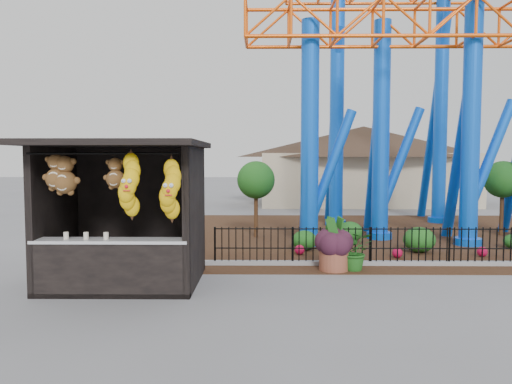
{
  "coord_description": "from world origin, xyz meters",
  "views": [
    {
      "loc": [
        0.01,
        -9.66,
        2.78
      ],
      "look_at": [
        -0.13,
        1.5,
        2.0
      ],
      "focal_mm": 35.0,
      "sensor_mm": 36.0,
      "label": 1
    }
  ],
  "objects_px": {
    "prize_booth": "(122,216)",
    "terracotta_planter": "(334,259)",
    "potted_plant": "(355,251)",
    "roller_coaster": "(407,53)"
  },
  "relations": [
    {
      "from": "prize_booth",
      "to": "terracotta_planter",
      "type": "relative_size",
      "value": 4.9
    },
    {
      "from": "potted_plant",
      "to": "terracotta_planter",
      "type": "bearing_deg",
      "value": -169.05
    },
    {
      "from": "roller_coaster",
      "to": "potted_plant",
      "type": "height_order",
      "value": "roller_coaster"
    },
    {
      "from": "roller_coaster",
      "to": "potted_plant",
      "type": "relative_size",
      "value": 11.43
    },
    {
      "from": "prize_booth",
      "to": "potted_plant",
      "type": "relative_size",
      "value": 3.64
    },
    {
      "from": "prize_booth",
      "to": "roller_coaster",
      "type": "height_order",
      "value": "roller_coaster"
    },
    {
      "from": "terracotta_planter",
      "to": "roller_coaster",
      "type": "bearing_deg",
      "value": 59.97
    },
    {
      "from": "roller_coaster",
      "to": "prize_booth",
      "type": "bearing_deg",
      "value": -137.97
    },
    {
      "from": "terracotta_planter",
      "to": "potted_plant",
      "type": "relative_size",
      "value": 0.74
    },
    {
      "from": "prize_booth",
      "to": "potted_plant",
      "type": "height_order",
      "value": "prize_booth"
    }
  ]
}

